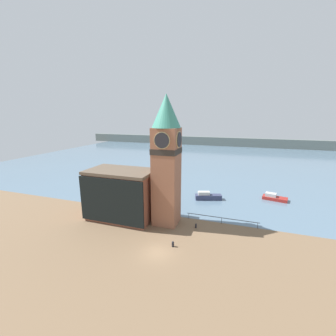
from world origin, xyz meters
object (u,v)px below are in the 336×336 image
pier_building (121,194)px  mooring_bollard_near (196,225)px  boat_near (208,196)px  clock_tower (166,158)px  mooring_bollard_far (173,244)px  boat_far (274,197)px

pier_building → mooring_bollard_near: 13.91m
boat_near → clock_tower: bearing=-129.1°
pier_building → boat_near: bearing=46.6°
mooring_bollard_far → clock_tower: bearing=116.0°
mooring_bollard_near → mooring_bollard_far: size_ratio=0.93×
mooring_bollard_far → mooring_bollard_near: bearing=72.9°
boat_near → mooring_bollard_far: (-1.73, -19.63, -0.25)m
pier_building → mooring_bollard_near: pier_building is taller
boat_near → mooring_bollard_far: 19.71m
mooring_bollard_near → mooring_bollard_far: mooring_bollard_far is taller
pier_building → boat_far: size_ratio=2.19×
boat_far → mooring_bollard_near: bearing=-114.9°
boat_near → boat_far: size_ratio=1.10×
pier_building → boat_near: 19.43m
clock_tower → boat_near: 17.48m
mooring_bollard_near → boat_far: bearing=52.9°
clock_tower → boat_near: bearing=69.2°
boat_near → mooring_bollard_far: boat_near is taller
boat_near → mooring_bollard_near: size_ratio=7.66×
clock_tower → boat_far: clock_tower is taller
mooring_bollard_near → mooring_bollard_far: (-1.94, -6.32, 0.03)m
boat_near → pier_building: bearing=-151.7°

